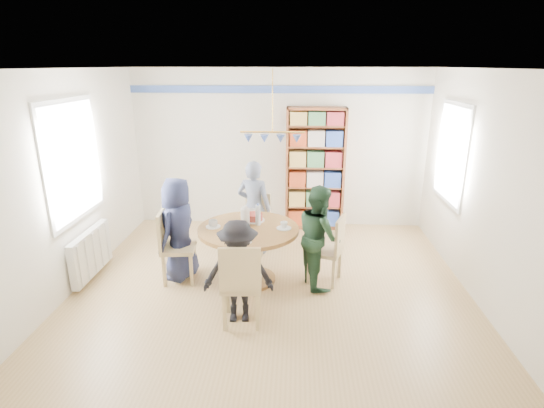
# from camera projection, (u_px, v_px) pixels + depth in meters

# --- Properties ---
(ground) EXTENTS (5.00, 5.00, 0.00)m
(ground) POSITION_uv_depth(u_px,v_px,m) (270.00, 293.00, 5.35)
(ground) COLOR tan
(room_shell) EXTENTS (5.00, 5.00, 5.00)m
(room_shell) POSITION_uv_depth(u_px,v_px,m) (255.00, 150.00, 5.67)
(room_shell) COLOR white
(room_shell) RESTS_ON ground
(radiator) EXTENTS (0.12, 1.00, 0.60)m
(radiator) POSITION_uv_depth(u_px,v_px,m) (91.00, 253.00, 5.66)
(radiator) COLOR silver
(radiator) RESTS_ON ground
(dining_table) EXTENTS (1.30, 1.30, 0.75)m
(dining_table) POSITION_uv_depth(u_px,v_px,m) (249.00, 242.00, 5.49)
(dining_table) COLOR brown
(dining_table) RESTS_ON ground
(chair_left) EXTENTS (0.47, 0.47, 0.97)m
(chair_left) POSITION_uv_depth(u_px,v_px,m) (172.00, 243.00, 5.51)
(chair_left) COLOR tan
(chair_left) RESTS_ON ground
(chair_right) EXTENTS (0.52, 0.52, 0.92)m
(chair_right) POSITION_uv_depth(u_px,v_px,m) (331.00, 247.00, 5.47)
(chair_right) COLOR tan
(chair_right) RESTS_ON ground
(chair_far) EXTENTS (0.47, 0.47, 0.89)m
(chair_far) POSITION_uv_depth(u_px,v_px,m) (256.00, 220.00, 6.47)
(chair_far) COLOR tan
(chair_far) RESTS_ON ground
(chair_near) EXTENTS (0.46, 0.46, 0.98)m
(chair_near) POSITION_uv_depth(u_px,v_px,m) (241.00, 281.00, 4.52)
(chair_near) COLOR tan
(chair_near) RESTS_ON ground
(person_left) EXTENTS (0.62, 0.78, 1.38)m
(person_left) POSITION_uv_depth(u_px,v_px,m) (179.00, 229.00, 5.55)
(person_left) COLOR #1A1F3A
(person_left) RESTS_ON ground
(person_right) EXTENTS (0.67, 0.76, 1.33)m
(person_right) POSITION_uv_depth(u_px,v_px,m) (319.00, 236.00, 5.38)
(person_right) COLOR #1A3420
(person_right) RESTS_ON ground
(person_far) EXTENTS (0.59, 0.46, 1.42)m
(person_far) POSITION_uv_depth(u_px,v_px,m) (254.00, 207.00, 6.32)
(person_far) COLOR gray
(person_far) RESTS_ON ground
(person_near) EXTENTS (0.80, 0.49, 1.19)m
(person_near) POSITION_uv_depth(u_px,v_px,m) (238.00, 272.00, 4.61)
(person_near) COLOR black
(person_near) RESTS_ON ground
(bookshelf) EXTENTS (0.99, 0.30, 2.08)m
(bookshelf) POSITION_uv_depth(u_px,v_px,m) (315.00, 170.00, 7.21)
(bookshelf) COLOR brown
(bookshelf) RESTS_ON ground
(tableware) EXTENTS (1.10, 1.10, 0.29)m
(tableware) POSITION_uv_depth(u_px,v_px,m) (247.00, 222.00, 5.44)
(tableware) COLOR white
(tableware) RESTS_ON dining_table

